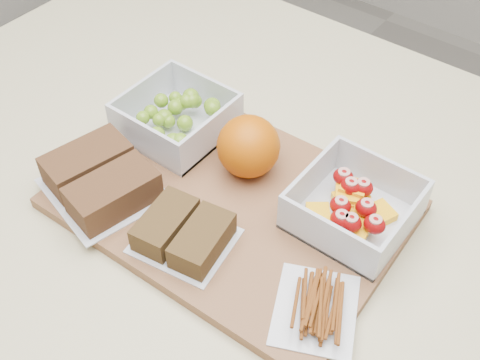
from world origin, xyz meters
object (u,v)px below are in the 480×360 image
(sandwich_bag_left, at_px, (100,179))
(orange, at_px, (248,146))
(pretzel_bag, at_px, (316,304))
(grape_container, at_px, (178,118))
(cutting_board, at_px, (231,204))
(sandwich_bag_center, at_px, (184,233))
(fruit_container, at_px, (353,208))

(sandwich_bag_left, bearing_deg, orange, 49.14)
(orange, bearing_deg, pretzel_bag, -34.17)
(orange, bearing_deg, grape_container, 179.61)
(sandwich_bag_left, xyz_separation_m, pretzel_bag, (0.32, 0.02, -0.01))
(cutting_board, distance_m, pretzel_bag, 0.19)
(orange, bearing_deg, sandwich_bag_center, -84.63)
(orange, relative_size, sandwich_bag_center, 0.66)
(fruit_container, relative_size, pretzel_bag, 1.00)
(orange, height_order, pretzel_bag, orange)
(grape_container, bearing_deg, fruit_container, 1.39)
(grape_container, distance_m, sandwich_bag_left, 0.15)
(cutting_board, relative_size, sandwich_bag_center, 3.36)
(grape_container, bearing_deg, pretzel_bag, -22.42)
(orange, height_order, sandwich_bag_center, orange)
(grape_container, xyz_separation_m, pretzel_bag, (0.31, -0.13, -0.01))
(orange, xyz_separation_m, sandwich_bag_center, (0.01, -0.14, -0.02))
(sandwich_bag_left, distance_m, sandwich_bag_center, 0.14)
(fruit_container, relative_size, sandwich_bag_center, 1.07)
(sandwich_bag_left, height_order, pretzel_bag, sandwich_bag_left)
(grape_container, height_order, pretzel_bag, grape_container)
(fruit_container, xyz_separation_m, orange, (-0.15, -0.01, 0.02))
(grape_container, height_order, fruit_container, same)
(cutting_board, height_order, grape_container, grape_container)
(orange, relative_size, pretzel_bag, 0.62)
(cutting_board, height_order, orange, orange)
(cutting_board, bearing_deg, grape_container, 155.58)
(sandwich_bag_left, bearing_deg, cutting_board, 31.77)
(cutting_board, height_order, sandwich_bag_left, sandwich_bag_left)
(orange, xyz_separation_m, sandwich_bag_left, (-0.13, -0.15, -0.02))
(sandwich_bag_left, bearing_deg, grape_container, 89.35)
(fruit_container, xyz_separation_m, sandwich_bag_left, (-0.28, -0.15, -0.00))
(sandwich_bag_center, xyz_separation_m, pretzel_bag, (0.18, 0.02, -0.01))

